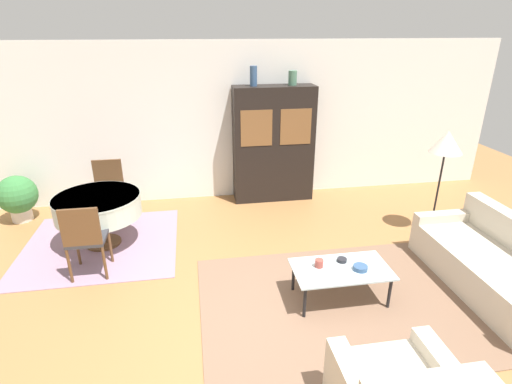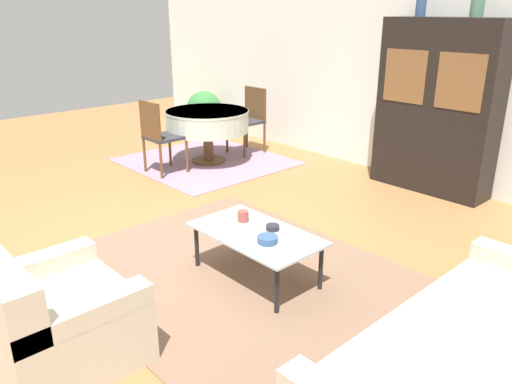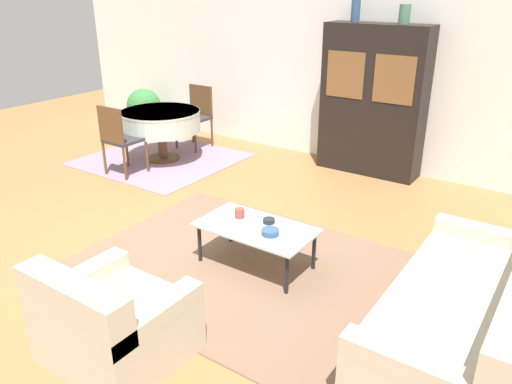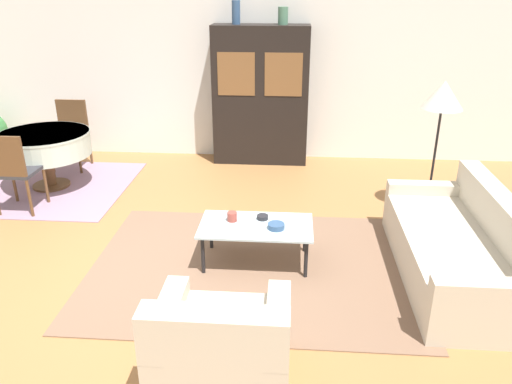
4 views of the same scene
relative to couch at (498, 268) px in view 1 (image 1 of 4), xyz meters
The scene contains 17 objects.
ground_plane 2.90m from the couch, behind, with size 14.00×14.00×0.00m, color #9E6B3D.
wall_back 4.57m from the couch, 130.40° to the left, with size 10.00×0.06×2.70m.
area_rug 1.94m from the couch, behind, with size 3.09×2.29×0.01m.
dining_rug 5.15m from the couch, 159.28° to the left, with size 2.11×1.99×0.01m.
couch is the anchor object (origin of this frame).
coffee_table 1.90m from the couch, behind, with size 1.08×0.60×0.40m.
display_cabinet 3.80m from the couch, 123.32° to the left, with size 1.38×0.43×1.99m.
dining_table 5.13m from the couch, 158.89° to the left, with size 1.16×1.16×0.74m.
dining_chair_near 4.90m from the couch, 167.68° to the left, with size 0.44×0.44×0.97m.
dining_chair_far 5.47m from the couch, 151.03° to the left, with size 0.44×0.44×0.97m.
floor_lamp 1.80m from the couch, 87.30° to the left, with size 0.45×0.45×1.55m.
cup 2.14m from the couch, behind, with size 0.10×0.10×0.09m.
bowl 1.70m from the couch, behind, with size 0.16×0.16×0.05m.
bowl_small 1.86m from the couch, behind, with size 0.11×0.11×0.04m.
vase_tall 4.35m from the couch, 127.52° to the left, with size 0.12×0.12×0.32m.
vase_short 4.01m from the couch, 119.24° to the left, with size 0.14×0.14×0.23m.
potted_plant 6.84m from the couch, 155.24° to the left, with size 0.60×0.60×0.75m.
Camera 1 is at (-0.56, -3.20, 2.88)m, focal length 28.00 mm.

